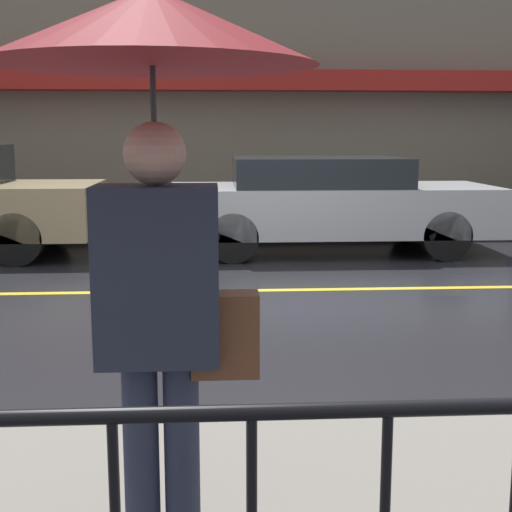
{
  "coord_description": "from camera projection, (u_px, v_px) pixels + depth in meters",
  "views": [
    {
      "loc": [
        -0.67,
        -7.53,
        1.68
      ],
      "look_at": [
        -0.31,
        -1.84,
        0.7
      ],
      "focal_mm": 50.0,
      "sensor_mm": 36.0,
      "label": 1
    }
  ],
  "objects": [
    {
      "name": "sidewalk_far",
      "position": [
        250.0,
        230.0,
        12.19
      ],
      "size": [
        28.0,
        1.98,
        0.11
      ],
      "color": "slate",
      "rests_on": "ground_plane"
    },
    {
      "name": "pedestrian",
      "position": [
        155.0,
        107.0,
        2.38
      ],
      "size": [
        1.11,
        1.11,
        2.04
      ],
      "color": "#23283D",
      "rests_on": "sidewalk_near"
    },
    {
      "name": "building_storefront",
      "position": [
        247.0,
        84.0,
        12.86
      ],
      "size": [
        28.0,
        0.85,
        5.13
      ],
      "color": "#706656",
      "rests_on": "ground_plane"
    },
    {
      "name": "car_silver",
      "position": [
        328.0,
        202.0,
        10.17
      ],
      "size": [
        4.59,
        1.87,
        1.35
      ],
      "color": "#B2B5BA",
      "rests_on": "ground_plane"
    },
    {
      "name": "ground_plane",
      "position": [
        273.0,
        290.0,
        7.73
      ],
      "size": [
        80.0,
        80.0,
        0.0
      ],
      "primitive_type": "plane",
      "color": "black"
    },
    {
      "name": "lane_marking",
      "position": [
        273.0,
        290.0,
        7.73
      ],
      "size": [
        25.2,
        0.12,
        0.01
      ],
      "color": "gold",
      "rests_on": "ground_plane"
    }
  ]
}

